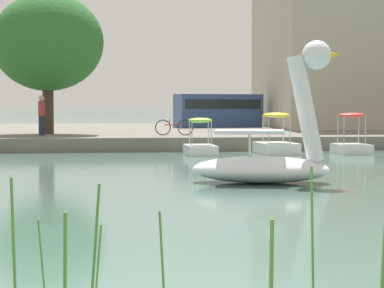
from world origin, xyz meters
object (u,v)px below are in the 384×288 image
tree_broadleaf_left (48,43)px  bicycle_parked (174,127)px  parked_van (218,109)px  swan_boat (269,153)px  pedal_boat_lime (200,145)px  pedal_boat_yellow (276,143)px  pedal_boat_red (351,142)px  person_on_path (42,114)px

tree_broadleaf_left → bicycle_parked: tree_broadleaf_left is taller
bicycle_parked → parked_van: (3.79, 11.30, 0.70)m
swan_boat → pedal_boat_lime: size_ratio=1.94×
pedal_boat_yellow → pedal_boat_red: size_ratio=1.21×
pedal_boat_yellow → bicycle_parked: (-3.50, 4.07, 0.50)m
tree_broadleaf_left → person_on_path: 3.48m
swan_boat → tree_broadleaf_left: tree_broadleaf_left is taller
tree_broadleaf_left → parked_van: size_ratio=1.21×
swan_boat → parked_van: swan_boat is taller
pedal_boat_red → person_on_path: person_on_path is taller
swan_boat → tree_broadleaf_left: bearing=110.3°
person_on_path → parked_van: bearing=48.0°
pedal_boat_yellow → parked_van: bearing=88.9°
swan_boat → person_on_path: (-6.42, 15.41, 0.76)m
pedal_boat_red → person_on_path: size_ratio=1.05×
pedal_boat_yellow → person_on_path: bearing=151.9°
person_on_path → pedal_boat_red: bearing=-23.1°
bicycle_parked → pedal_boat_red: bearing=-34.0°
pedal_boat_red → tree_broadleaf_left: 14.20m
pedal_boat_lime → tree_broadleaf_left: bearing=131.9°
person_on_path → bicycle_parked: (5.66, -0.82, -0.58)m
pedal_boat_red → person_on_path: bearing=156.9°
swan_boat → person_on_path: swan_boat is taller
pedal_boat_yellow → parked_van: 15.42m
pedal_boat_red → tree_broadleaf_left: (-11.86, 6.57, 4.22)m
bicycle_parked → parked_van: bearing=71.5°
pedal_boat_yellow → tree_broadleaf_left: size_ratio=0.34×
tree_broadleaf_left → swan_boat: bearing=-69.7°
pedal_boat_red → person_on_path: (-12.06, 5.14, 1.05)m
pedal_boat_lime → parked_van: bearing=78.2°
pedal_boat_yellow → parked_van: (0.29, 15.37, 1.19)m
swan_boat → tree_broadleaf_left: 18.37m
tree_broadleaf_left → bicycle_parked: size_ratio=3.86×
pedal_boat_red → tree_broadleaf_left: bearing=151.0°
pedal_boat_lime → bicycle_parked: bearing=96.7°
pedal_boat_yellow → parked_van: size_ratio=0.42×
tree_broadleaf_left → parked_van: tree_broadleaf_left is taller
parked_van → person_on_path: bearing=-132.0°
swan_boat → parked_van: size_ratio=0.70×
person_on_path → swan_boat: bearing=-67.4°
swan_boat → pedal_boat_lime: bearing=91.4°
parked_van → pedal_boat_lime: bearing=-101.8°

